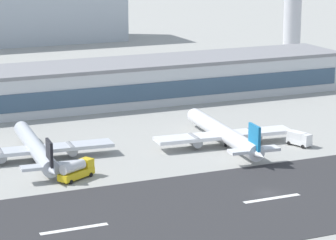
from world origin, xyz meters
name	(u,v)px	position (x,y,z in m)	size (l,w,h in m)	color
ground_plane	(268,193)	(0.00, 0.00, 0.00)	(1400.00, 1400.00, 0.00)	#9E9E99
runway_strip	(276,198)	(0.00, -3.02, 0.04)	(800.00, 39.42, 0.08)	#2D2D30
runway_centreline_dash_3	(74,229)	(-39.74, -3.02, 0.09)	(12.00, 1.20, 0.01)	white
runway_centreline_dash_4	(272,198)	(-0.87, -3.02, 0.09)	(12.00, 1.20, 0.01)	white
terminal_building	(71,86)	(-12.47, 87.84, 5.93)	(169.69, 22.46, 11.85)	silver
airliner_black_tail_gate_0	(36,149)	(-35.30, 39.25, 2.68)	(34.82, 40.34, 8.42)	silver
airliner_blue_tail_gate_1	(225,135)	(8.16, 33.28, 2.83)	(33.72, 42.45, 8.86)	silver
service_fuel_truck_0	(76,170)	(-31.18, 23.25, 2.03)	(8.65, 6.52, 3.95)	gold
service_box_truck_1	(299,138)	(24.20, 26.71, 1.79)	(4.17, 6.45, 3.25)	white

